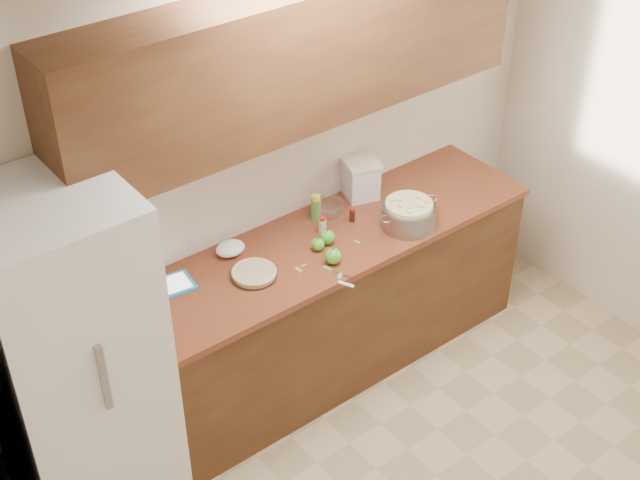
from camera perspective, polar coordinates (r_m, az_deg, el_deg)
room_shell at (r=3.76m, az=13.76°, el=-6.06°), size 3.60×3.60×3.60m
counter_run at (r=5.08m, az=-0.15°, el=-4.38°), size 2.64×0.68×0.92m
upper_cabinets at (r=4.38m, az=-1.45°, el=11.67°), size 2.60×0.34×0.70m
fridge at (r=4.27m, az=-15.50°, el=-7.67°), size 0.70×0.70×1.80m
pie at (r=4.57m, az=-4.24°, el=-2.14°), size 0.24×0.24×0.04m
colander at (r=4.92m, az=5.68°, el=1.63°), size 0.40×0.30×0.15m
flour_canister at (r=5.13m, az=2.63°, el=3.96°), size 0.24×0.24×0.23m
tablet at (r=4.56m, az=-9.54°, el=-2.91°), size 0.25×0.20×0.02m
paring_knife at (r=4.52m, az=1.64°, el=-2.75°), size 0.10×0.17×0.02m
lemon_bottle at (r=4.95m, az=-0.26°, el=2.09°), size 0.06×0.06×0.15m
cinnamon_shaker at (r=4.85m, az=0.16°, el=0.95°), size 0.04×0.04×0.10m
vanilla_bottle at (r=4.95m, az=2.07°, el=1.62°), size 0.03×0.03×0.09m
mixing_bowl at (r=5.02m, az=0.51°, el=2.14°), size 0.18×0.18×0.07m
paper_towel at (r=4.73m, az=-5.76°, el=-0.54°), size 0.18×0.15×0.07m
apple_left at (r=4.73m, az=-0.14°, el=-0.29°), size 0.07×0.07×0.08m
apple_center at (r=4.77m, az=0.48°, el=0.18°), size 0.08×0.08×0.09m
apple_front at (r=4.63m, az=0.85°, el=-1.04°), size 0.09×0.09×0.10m
peel_a at (r=4.62m, az=0.46°, el=-1.80°), size 0.03×0.05×0.00m
peel_b at (r=4.81m, az=2.40°, el=-0.12°), size 0.02×0.04×0.00m
peel_c at (r=4.57m, az=1.28°, el=-2.31°), size 0.05×0.04×0.00m
peel_d at (r=4.64m, az=-1.06°, el=-1.63°), size 0.03×0.01×0.00m
peel_e at (r=4.61m, az=-1.38°, el=-1.91°), size 0.02×0.05×0.00m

